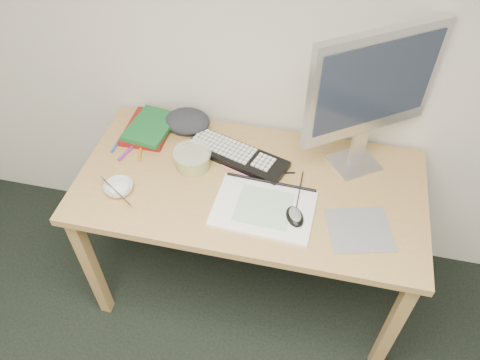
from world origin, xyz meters
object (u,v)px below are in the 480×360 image
object	(u,v)px
rice_bowl	(119,188)
monitor	(373,88)
keyboard	(237,155)
desk	(250,196)
sketchpad	(264,208)

from	to	relation	value
rice_bowl	monitor	bearing A→B (deg)	21.81
keyboard	monitor	bearing A→B (deg)	26.50
monitor	rice_bowl	world-z (taller)	monitor
desk	monitor	bearing A→B (deg)	26.85
keyboard	rice_bowl	size ratio (longest dim) A/B	3.90
monitor	rice_bowl	bearing A→B (deg)	166.84
sketchpad	monitor	xyz separation A→B (m)	(0.32, 0.33, 0.38)
rice_bowl	sketchpad	bearing A→B (deg)	3.47
desk	rice_bowl	distance (m)	0.53
desk	sketchpad	size ratio (longest dim) A/B	3.68
desk	monitor	xyz separation A→B (m)	(0.40, 0.20, 0.47)
sketchpad	monitor	bearing A→B (deg)	47.53
sketchpad	rice_bowl	xyz separation A→B (m)	(-0.58, -0.03, 0.01)
monitor	rice_bowl	distance (m)	1.04
sketchpad	keyboard	xyz separation A→B (m)	(-0.16, 0.25, 0.01)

